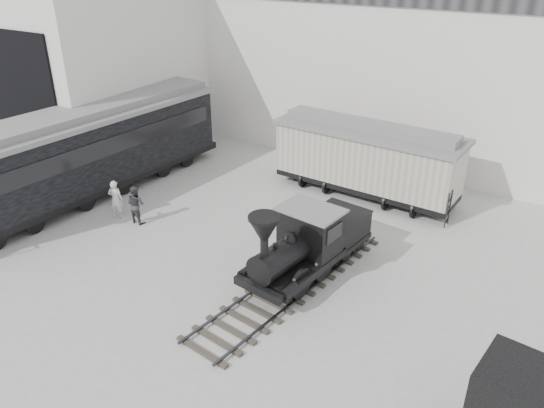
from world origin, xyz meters
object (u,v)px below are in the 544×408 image
Objects in this scene: passenger_coach at (94,149)px; coal_hopper at (527,403)px; boxcar at (367,157)px; visitor_a at (116,199)px; locomotive at (304,248)px; visitor_b at (136,204)px.

passenger_coach is 19.80m from coal_hopper.
boxcar is 11.22m from visitor_a.
coal_hopper is at bearing -18.94° from locomotive.
visitor_b is 15.96m from coal_hopper.
passenger_coach is 8.76× the size of visitor_b.
coal_hopper reaches higher than visitor_a.
passenger_coach is at bearing -20.44° from visitor_b.
coal_hopper reaches higher than visitor_b.
boxcar is at bearing 103.74° from locomotive.
visitor_b is at bearing -171.93° from locomotive.
locomotive is at bearing 161.09° from coal_hopper.
locomotive is at bearing -80.51° from boxcar.
coal_hopper is (19.11, -5.18, -0.59)m from passenger_coach.
boxcar is 10.41m from visitor_b.
visitor_a is at bearing -171.21° from locomotive.
visitor_b is (-7.92, -0.01, -0.35)m from locomotive.
locomotive is 5.57× the size of visitor_b.
locomotive is 7.54m from boxcar.
locomotive is 8.95m from visitor_a.
boxcar reaches higher than visitor_a.
visitor_b is (1.03, 0.11, -0.02)m from visitor_a.
locomotive reaches higher than coal_hopper.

